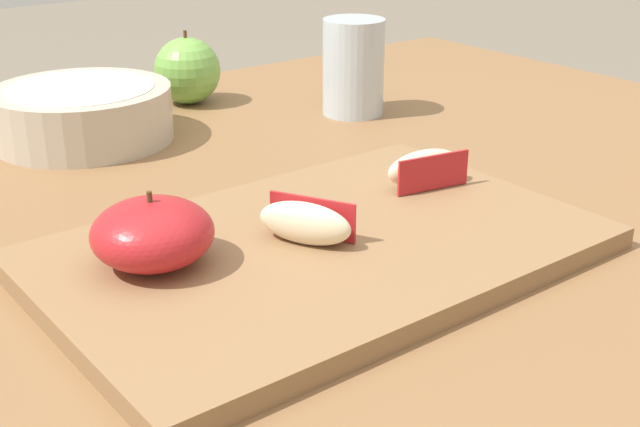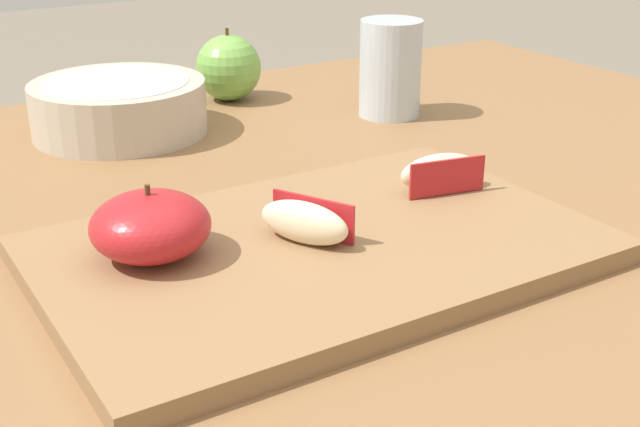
{
  "view_description": "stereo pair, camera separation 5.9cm",
  "coord_description": "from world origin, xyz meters",
  "px_view_note": "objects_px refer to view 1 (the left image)",
  "views": [
    {
      "loc": [
        -0.4,
        -0.48,
        1.05
      ],
      "look_at": [
        -0.06,
        -0.05,
        0.81
      ],
      "focal_mm": 47.57,
      "sensor_mm": 36.0,
      "label": 1
    },
    {
      "loc": [
        -0.35,
        -0.52,
        1.05
      ],
      "look_at": [
        -0.06,
        -0.05,
        0.81
      ],
      "focal_mm": 47.57,
      "sensor_mm": 36.0,
      "label": 2
    }
  ],
  "objects_px": {
    "whole_apple_granny_green": "(187,71)",
    "drinking_glass_water": "(353,67)",
    "apple_half_skin_up": "(153,233)",
    "apple_wedge_back": "(306,223)",
    "ceramic_fruit_bowl": "(82,112)",
    "cutting_board": "(320,249)",
    "apple_wedge_front": "(425,168)"
  },
  "relations": [
    {
      "from": "whole_apple_granny_green",
      "to": "drinking_glass_water",
      "type": "bearing_deg",
      "value": -50.48
    },
    {
      "from": "apple_half_skin_up",
      "to": "whole_apple_granny_green",
      "type": "bearing_deg",
      "value": 57.59
    },
    {
      "from": "apple_wedge_back",
      "to": "ceramic_fruit_bowl",
      "type": "height_order",
      "value": "ceramic_fruit_bowl"
    },
    {
      "from": "whole_apple_granny_green",
      "to": "cutting_board",
      "type": "bearing_deg",
      "value": -107.64
    },
    {
      "from": "whole_apple_granny_green",
      "to": "apple_wedge_front",
      "type": "bearing_deg",
      "value": -90.15
    },
    {
      "from": "apple_half_skin_up",
      "to": "ceramic_fruit_bowl",
      "type": "xyz_separation_m",
      "value": [
        0.09,
        0.33,
        -0.01
      ]
    },
    {
      "from": "apple_wedge_front",
      "to": "ceramic_fruit_bowl",
      "type": "relative_size",
      "value": 0.4
    },
    {
      "from": "cutting_board",
      "to": "apple_wedge_front",
      "type": "relative_size",
      "value": 5.37
    },
    {
      "from": "cutting_board",
      "to": "apple_half_skin_up",
      "type": "distance_m",
      "value": 0.12
    },
    {
      "from": "ceramic_fruit_bowl",
      "to": "whole_apple_granny_green",
      "type": "bearing_deg",
      "value": 20.68
    },
    {
      "from": "apple_wedge_back",
      "to": "drinking_glass_water",
      "type": "relative_size",
      "value": 0.68
    },
    {
      "from": "ceramic_fruit_bowl",
      "to": "drinking_glass_water",
      "type": "bearing_deg",
      "value": -18.36
    },
    {
      "from": "cutting_board",
      "to": "whole_apple_granny_green",
      "type": "bearing_deg",
      "value": 72.36
    },
    {
      "from": "ceramic_fruit_bowl",
      "to": "drinking_glass_water",
      "type": "height_order",
      "value": "drinking_glass_water"
    },
    {
      "from": "cutting_board",
      "to": "apple_wedge_front",
      "type": "bearing_deg",
      "value": 13.15
    },
    {
      "from": "ceramic_fruit_bowl",
      "to": "drinking_glass_water",
      "type": "relative_size",
      "value": 1.71
    },
    {
      "from": "ceramic_fruit_bowl",
      "to": "apple_half_skin_up",
      "type": "bearing_deg",
      "value": -105.61
    },
    {
      "from": "cutting_board",
      "to": "drinking_glass_water",
      "type": "bearing_deg",
      "value": 46.59
    },
    {
      "from": "cutting_board",
      "to": "drinking_glass_water",
      "type": "distance_m",
      "value": 0.38
    },
    {
      "from": "apple_wedge_back",
      "to": "apple_wedge_front",
      "type": "distance_m",
      "value": 0.15
    },
    {
      "from": "whole_apple_granny_green",
      "to": "ceramic_fruit_bowl",
      "type": "height_order",
      "value": "whole_apple_granny_green"
    },
    {
      "from": "apple_half_skin_up",
      "to": "apple_wedge_front",
      "type": "bearing_deg",
      "value": -1.26
    },
    {
      "from": "apple_wedge_back",
      "to": "whole_apple_granny_green",
      "type": "xyz_separation_m",
      "value": [
        0.15,
        0.42,
        0.01
      ]
    },
    {
      "from": "cutting_board",
      "to": "apple_half_skin_up",
      "type": "xyz_separation_m",
      "value": [
        -0.11,
        0.04,
        0.03
      ]
    },
    {
      "from": "apple_wedge_front",
      "to": "whole_apple_granny_green",
      "type": "relative_size",
      "value": 0.85
    },
    {
      "from": "apple_wedge_back",
      "to": "whole_apple_granny_green",
      "type": "distance_m",
      "value": 0.45
    },
    {
      "from": "apple_half_skin_up",
      "to": "drinking_glass_water",
      "type": "height_order",
      "value": "drinking_glass_water"
    },
    {
      "from": "apple_wedge_front",
      "to": "apple_half_skin_up",
      "type": "bearing_deg",
      "value": 178.74
    },
    {
      "from": "apple_wedge_back",
      "to": "drinking_glass_water",
      "type": "distance_m",
      "value": 0.38
    },
    {
      "from": "apple_half_skin_up",
      "to": "ceramic_fruit_bowl",
      "type": "height_order",
      "value": "apple_half_skin_up"
    },
    {
      "from": "apple_wedge_front",
      "to": "whole_apple_granny_green",
      "type": "bearing_deg",
      "value": 89.85
    },
    {
      "from": "apple_wedge_front",
      "to": "drinking_glass_water",
      "type": "bearing_deg",
      "value": 62.71
    }
  ]
}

